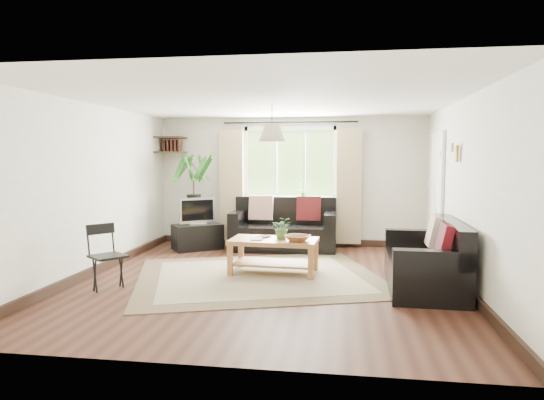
# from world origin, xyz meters

# --- Properties ---
(floor) EXTENTS (5.50, 5.50, 0.00)m
(floor) POSITION_xyz_m (0.00, 0.00, 0.00)
(floor) COLOR black
(floor) RESTS_ON ground
(ceiling) EXTENTS (5.50, 5.50, 0.00)m
(ceiling) POSITION_xyz_m (0.00, 0.00, 2.40)
(ceiling) COLOR white
(ceiling) RESTS_ON floor
(wall_back) EXTENTS (5.00, 0.02, 2.40)m
(wall_back) POSITION_xyz_m (0.00, 2.75, 1.20)
(wall_back) COLOR beige
(wall_back) RESTS_ON floor
(wall_front) EXTENTS (5.00, 0.02, 2.40)m
(wall_front) POSITION_xyz_m (0.00, -2.75, 1.20)
(wall_front) COLOR beige
(wall_front) RESTS_ON floor
(wall_left) EXTENTS (0.02, 5.50, 2.40)m
(wall_left) POSITION_xyz_m (-2.50, 0.00, 1.20)
(wall_left) COLOR beige
(wall_left) RESTS_ON floor
(wall_right) EXTENTS (0.02, 5.50, 2.40)m
(wall_right) POSITION_xyz_m (2.50, 0.00, 1.20)
(wall_right) COLOR beige
(wall_right) RESTS_ON floor
(rug) EXTENTS (3.98, 3.68, 0.02)m
(rug) POSITION_xyz_m (-0.15, 0.15, 0.01)
(rug) COLOR beige
(rug) RESTS_ON floor
(window) EXTENTS (2.50, 0.16, 2.16)m
(window) POSITION_xyz_m (0.00, 2.71, 1.55)
(window) COLOR white
(window) RESTS_ON wall_back
(door) EXTENTS (0.06, 0.96, 2.06)m
(door) POSITION_xyz_m (2.47, 1.70, 1.00)
(door) COLOR silver
(door) RESTS_ON wall_right
(corner_shelf) EXTENTS (0.50, 0.50, 0.34)m
(corner_shelf) POSITION_xyz_m (-2.25, 2.50, 1.89)
(corner_shelf) COLOR black
(corner_shelf) RESTS_ON wall_back
(pendant_lamp) EXTENTS (0.36, 0.36, 0.54)m
(pendant_lamp) POSITION_xyz_m (0.00, 0.40, 2.05)
(pendant_lamp) COLOR beige
(pendant_lamp) RESTS_ON ceiling
(wall_sconce) EXTENTS (0.12, 0.12, 0.28)m
(wall_sconce) POSITION_xyz_m (2.43, 0.30, 1.74)
(wall_sconce) COLOR beige
(wall_sconce) RESTS_ON wall_right
(sofa_back) EXTENTS (1.88, 0.96, 0.88)m
(sofa_back) POSITION_xyz_m (-0.06, 2.22, 0.44)
(sofa_back) COLOR black
(sofa_back) RESTS_ON floor
(sofa_right) EXTENTS (1.76, 0.92, 0.82)m
(sofa_right) POSITION_xyz_m (2.01, -0.13, 0.41)
(sofa_right) COLOR black
(sofa_right) RESTS_ON floor
(coffee_table) EXTENTS (1.26, 0.74, 0.50)m
(coffee_table) POSITION_xyz_m (0.03, 0.37, 0.25)
(coffee_table) COLOR brown
(coffee_table) RESTS_ON floor
(table_plant) EXTENTS (0.29, 0.25, 0.31)m
(table_plant) POSITION_xyz_m (0.15, 0.42, 0.66)
(table_plant) COLOR #406F2C
(table_plant) RESTS_ON coffee_table
(bowl) EXTENTS (0.43, 0.43, 0.08)m
(bowl) POSITION_xyz_m (0.38, 0.24, 0.54)
(bowl) COLOR brown
(bowl) RESTS_ON coffee_table
(book_a) EXTENTS (0.21, 0.25, 0.02)m
(book_a) POSITION_xyz_m (-0.29, 0.28, 0.51)
(book_a) COLOR white
(book_a) RESTS_ON coffee_table
(book_b) EXTENTS (0.22, 0.25, 0.02)m
(book_b) POSITION_xyz_m (-0.20, 0.52, 0.51)
(book_b) COLOR #522420
(book_b) RESTS_ON coffee_table
(tv_stand) EXTENTS (0.97, 0.88, 0.46)m
(tv_stand) POSITION_xyz_m (-1.59, 2.00, 0.23)
(tv_stand) COLOR black
(tv_stand) RESTS_ON floor
(tv) EXTENTS (0.66, 0.55, 0.50)m
(tv) POSITION_xyz_m (-1.59, 2.00, 0.71)
(tv) COLOR #A5A5AA
(tv) RESTS_ON tv_stand
(palm_stand) EXTENTS (0.76, 0.76, 1.72)m
(palm_stand) POSITION_xyz_m (-1.73, 2.25, 0.86)
(palm_stand) COLOR black
(palm_stand) RESTS_ON floor
(folding_chair) EXTENTS (0.59, 0.59, 0.81)m
(folding_chair) POSITION_xyz_m (-1.90, -0.75, 0.41)
(folding_chair) COLOR black
(folding_chair) RESTS_ON floor
(sill_plant) EXTENTS (0.14, 0.10, 0.27)m
(sill_plant) POSITION_xyz_m (0.25, 2.63, 1.06)
(sill_plant) COLOR #2D6023
(sill_plant) RESTS_ON window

